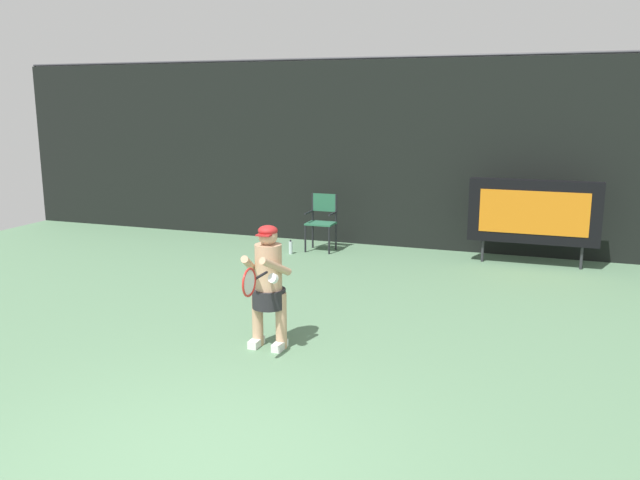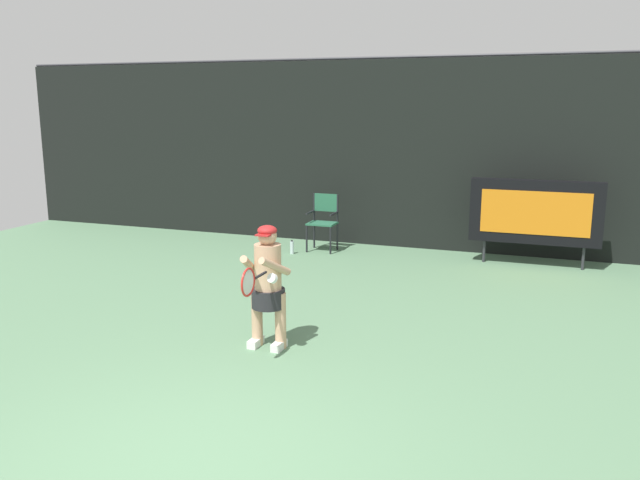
% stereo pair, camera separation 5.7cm
% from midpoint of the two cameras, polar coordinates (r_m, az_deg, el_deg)
% --- Properties ---
extents(backdrop_screen, '(18.00, 0.12, 3.66)m').
position_cam_midpoint_polar(backdrop_screen, '(12.75, 8.27, 7.34)').
color(backdrop_screen, black).
rests_on(backdrop_screen, ground).
extents(scoreboard, '(2.20, 0.21, 1.50)m').
position_cam_midpoint_polar(scoreboard, '(11.86, 17.99, 2.33)').
color(scoreboard, black).
rests_on(scoreboard, ground).
extents(umpire_chair, '(0.52, 0.44, 1.08)m').
position_cam_midpoint_polar(umpire_chair, '(12.52, 0.04, 1.88)').
color(umpire_chair, black).
rests_on(umpire_chair, ground).
extents(water_bottle, '(0.07, 0.07, 0.27)m').
position_cam_midpoint_polar(water_bottle, '(12.31, -2.71, -0.66)').
color(water_bottle, silver).
rests_on(water_bottle, ground).
extents(tennis_player, '(0.54, 0.62, 1.45)m').
position_cam_midpoint_polar(tennis_player, '(7.54, -4.74, -3.70)').
color(tennis_player, white).
rests_on(tennis_player, ground).
extents(tennis_racket, '(0.03, 0.60, 0.31)m').
position_cam_midpoint_polar(tennis_racket, '(6.93, -6.34, -3.64)').
color(tennis_racket, black).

